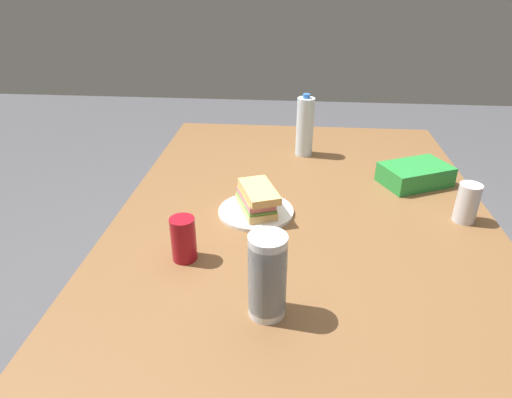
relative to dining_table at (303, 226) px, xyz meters
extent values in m
plane|color=#4C4C51|center=(0.00, 0.00, -0.69)|extent=(8.00, 8.00, 0.00)
cube|color=brown|center=(0.00, 0.00, 0.06)|extent=(1.57, 1.17, 0.04)
cylinder|color=brown|center=(-0.71, -0.50, -0.32)|extent=(0.07, 0.07, 0.73)
cylinder|color=brown|center=(-0.71, 0.50, -0.32)|extent=(0.07, 0.07, 0.73)
cylinder|color=white|center=(0.07, -0.15, 0.09)|extent=(0.24, 0.24, 0.01)
cube|color=#DBB26B|center=(0.07, -0.15, 0.11)|extent=(0.19, 0.15, 0.02)
cube|color=#599E3F|center=(0.07, -0.15, 0.12)|extent=(0.18, 0.14, 0.01)
cube|color=#C6727A|center=(0.07, -0.15, 0.14)|extent=(0.18, 0.13, 0.02)
cube|color=yellow|center=(0.07, -0.15, 0.15)|extent=(0.17, 0.13, 0.01)
cube|color=#DBB26B|center=(0.08, -0.14, 0.16)|extent=(0.19, 0.15, 0.02)
cylinder|color=maroon|center=(0.33, -0.32, 0.14)|extent=(0.07, 0.07, 0.12)
cube|color=#268C38|center=(-0.19, 0.39, 0.12)|extent=(0.23, 0.27, 0.07)
cylinder|color=silver|center=(-0.43, 0.00, 0.20)|extent=(0.07, 0.07, 0.23)
cylinder|color=blue|center=(-0.43, 0.00, 0.32)|extent=(0.03, 0.03, 0.02)
cylinder|color=silver|center=(0.52, -0.09, 0.13)|extent=(0.08, 0.08, 0.09)
cylinder|color=silver|center=(0.52, -0.09, 0.15)|extent=(0.08, 0.08, 0.09)
cylinder|color=silver|center=(0.52, -0.09, 0.17)|extent=(0.08, 0.08, 0.09)
cylinder|color=silver|center=(0.52, -0.09, 0.18)|extent=(0.08, 0.08, 0.09)
cylinder|color=silver|center=(0.52, -0.09, 0.20)|extent=(0.08, 0.08, 0.09)
cylinder|color=silver|center=(0.52, -0.09, 0.22)|extent=(0.08, 0.08, 0.09)
cylinder|color=silver|center=(0.52, -0.09, 0.24)|extent=(0.08, 0.08, 0.09)
cylinder|color=silver|center=(0.06, 0.48, 0.14)|extent=(0.07, 0.07, 0.12)
camera|label=1|loc=(1.28, -0.04, 0.78)|focal=31.26mm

